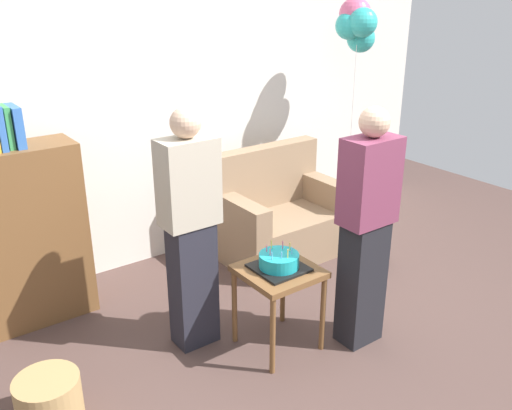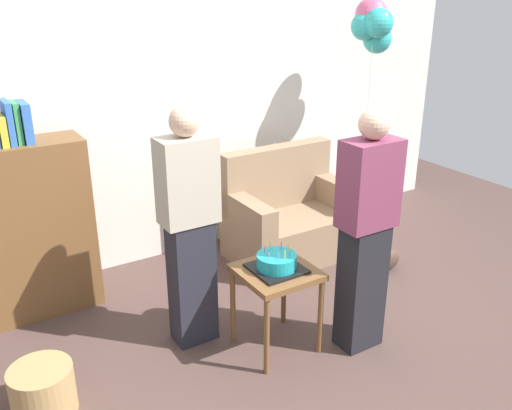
# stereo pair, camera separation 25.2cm
# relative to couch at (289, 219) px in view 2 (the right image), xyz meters

# --- Properties ---
(ground_plane) EXTENTS (8.00, 8.00, 0.00)m
(ground_plane) POSITION_rel_couch_xyz_m (-0.72, -1.41, -0.34)
(ground_plane) COLOR #4C3833
(wall_back) EXTENTS (6.00, 0.10, 2.70)m
(wall_back) POSITION_rel_couch_xyz_m (-0.72, 0.64, 1.01)
(wall_back) COLOR silver
(wall_back) RESTS_ON ground_plane
(couch) EXTENTS (1.10, 0.70, 0.96)m
(couch) POSITION_rel_couch_xyz_m (0.00, 0.00, 0.00)
(couch) COLOR #8C7054
(couch) RESTS_ON ground_plane
(bookshelf) EXTENTS (0.80, 0.36, 1.59)m
(bookshelf) POSITION_rel_couch_xyz_m (-2.11, 0.22, 0.35)
(bookshelf) COLOR brown
(bookshelf) RESTS_ON ground_plane
(side_table) EXTENTS (0.48, 0.48, 0.59)m
(side_table) POSITION_rel_couch_xyz_m (-0.89, -1.11, 0.16)
(side_table) COLOR brown
(side_table) RESTS_ON ground_plane
(birthday_cake) EXTENTS (0.32, 0.32, 0.17)m
(birthday_cake) POSITION_rel_couch_xyz_m (-0.89, -1.11, 0.30)
(birthday_cake) COLOR black
(birthday_cake) RESTS_ON side_table
(person_blowing_candles) EXTENTS (0.36, 0.22, 1.63)m
(person_blowing_candles) POSITION_rel_couch_xyz_m (-1.31, -0.73, 0.49)
(person_blowing_candles) COLOR #23232D
(person_blowing_candles) RESTS_ON ground_plane
(person_holding_cake) EXTENTS (0.36, 0.22, 1.63)m
(person_holding_cake) POSITION_rel_couch_xyz_m (-0.39, -1.38, 0.49)
(person_holding_cake) COLOR black
(person_holding_cake) RESTS_ON ground_plane
(wicker_basket) EXTENTS (0.36, 0.36, 0.30)m
(wicker_basket) POSITION_rel_couch_xyz_m (-2.36, -0.94, -0.19)
(wicker_basket) COLOR #A88451
(wicker_basket) RESTS_ON ground_plane
(handbag) EXTENTS (0.28, 0.14, 0.20)m
(handbag) POSITION_rel_couch_xyz_m (0.52, -0.72, -0.24)
(handbag) COLOR #473328
(handbag) RESTS_ON ground_plane
(balloon_bunch) EXTENTS (0.40, 0.40, 2.19)m
(balloon_bunch) POSITION_rel_couch_xyz_m (0.87, 0.02, 1.63)
(balloon_bunch) COLOR silver
(balloon_bunch) RESTS_ON ground_plane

